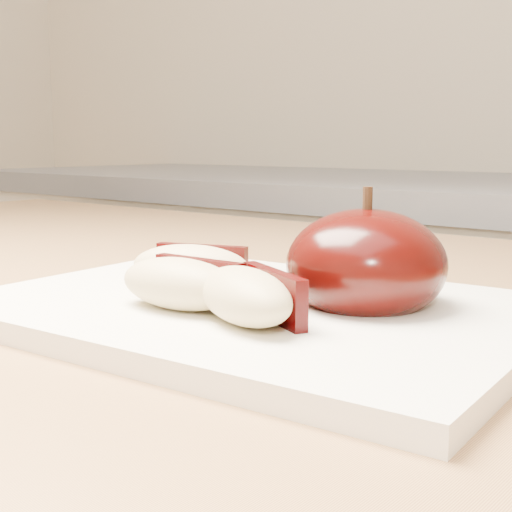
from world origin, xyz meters
The scene contains 5 objects.
cutting_board centered at (0.04, 0.39, 0.91)m, with size 0.30×0.22×0.01m, color white.
apple_half centered at (0.09, 0.42, 0.93)m, with size 0.09×0.09×0.07m.
apple_wedge_a centered at (-0.01, 0.39, 0.93)m, with size 0.08×0.06×0.03m.
apple_wedge_b centered at (0.02, 0.35, 0.93)m, with size 0.08×0.04×0.03m.
apple_wedge_c centered at (0.07, 0.35, 0.93)m, with size 0.08×0.07×0.03m.
Camera 1 is at (0.28, 0.09, 1.00)m, focal length 50.00 mm.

